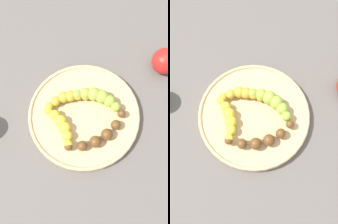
{
  "view_description": "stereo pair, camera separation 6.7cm",
  "coord_description": "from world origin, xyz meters",
  "views": [
    {
      "loc": [
        0.14,
        -0.18,
        0.67
      ],
      "look_at": [
        0.0,
        0.0,
        0.04
      ],
      "focal_mm": 42.68,
      "sensor_mm": 36.0,
      "label": 1
    },
    {
      "loc": [
        0.18,
        -0.13,
        0.67
      ],
      "look_at": [
        0.0,
        0.0,
        0.04
      ],
      "focal_mm": 42.68,
      "sensor_mm": 36.0,
      "label": 2
    }
  ],
  "objects": [
    {
      "name": "banana_yellow",
      "position": [
        -0.02,
        -0.06,
        0.03
      ],
      "size": [
        0.12,
        0.06,
        0.03
      ],
      "rotation": [
        0.0,
        0.0,
        1.21
      ],
      "color": "yellow",
      "rests_on": "fruit_bowl"
    },
    {
      "name": "ground_plane",
      "position": [
        0.0,
        0.0,
        0.0
      ],
      "size": [
        2.4,
        2.4,
        0.0
      ],
      "primitive_type": "plane",
      "color": "#56514C"
    },
    {
      "name": "apple_red",
      "position": [
        0.08,
        0.25,
        0.04
      ],
      "size": [
        0.07,
        0.07,
        0.07
      ],
      "primitive_type": "sphere",
      "color": "red",
      "rests_on": "ground_plane"
    },
    {
      "name": "banana_spotted",
      "position": [
        -0.06,
        0.0,
        0.03
      ],
      "size": [
        0.08,
        0.1,
        0.03
      ],
      "rotation": [
        0.0,
        0.0,
        2.52
      ],
      "color": "gold",
      "rests_on": "fruit_bowl"
    },
    {
      "name": "fruit_bowl",
      "position": [
        0.0,
        0.0,
        0.01
      ],
      "size": [
        0.29,
        0.29,
        0.02
      ],
      "color": "tan",
      "rests_on": "ground_plane"
    },
    {
      "name": "banana_green",
      "position": [
        0.0,
        0.05,
        0.04
      ],
      "size": [
        0.13,
        0.07,
        0.04
      ],
      "rotation": [
        0.0,
        0.0,
        1.9
      ],
      "color": "#8CAD38",
      "rests_on": "fruit_bowl"
    },
    {
      "name": "banana_overripe",
      "position": [
        0.07,
        -0.02,
        0.03
      ],
      "size": [
        0.08,
        0.17,
        0.03
      ],
      "rotation": [
        0.0,
        0.0,
        5.95
      ],
      "color": "#593819",
      "rests_on": "fruit_bowl"
    }
  ]
}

